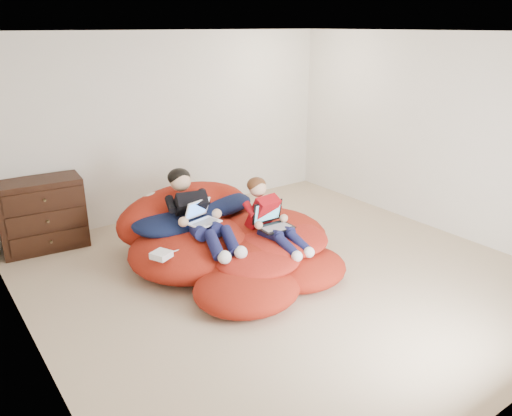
{
  "coord_description": "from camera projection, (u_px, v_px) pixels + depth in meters",
  "views": [
    {
      "loc": [
        -3.07,
        -3.77,
        2.57
      ],
      "look_at": [
        -0.12,
        0.34,
        0.7
      ],
      "focal_mm": 35.0,
      "sensor_mm": 36.0,
      "label": 1
    }
  ],
  "objects": [
    {
      "name": "younger_boy",
      "position": [
        270.0,
        215.0,
        5.43
      ],
      "size": [
        0.32,
        0.98,
        0.68
      ],
      "color": "#AF0F16",
      "rests_on": "beanbag_pile"
    },
    {
      "name": "power_adapter",
      "position": [
        161.0,
        255.0,
        4.94
      ],
      "size": [
        0.23,
        0.23,
        0.06
      ],
      "primitive_type": "cube",
      "rotation": [
        0.0,
        0.0,
        0.44
      ],
      "color": "white",
      "rests_on": "beanbag_pile"
    },
    {
      "name": "laptop_white",
      "position": [
        201.0,
        216.0,
        5.34
      ],
      "size": [
        0.36,
        0.38,
        0.22
      ],
      "color": "white",
      "rests_on": "older_boy"
    },
    {
      "name": "dresser",
      "position": [
        42.0,
        215.0,
        5.96
      ],
      "size": [
        1.0,
        0.59,
        0.86
      ],
      "color": "black",
      "rests_on": "ground"
    },
    {
      "name": "room_shell",
      "position": [
        283.0,
        257.0,
        5.36
      ],
      "size": [
        5.1,
        5.1,
        2.77
      ],
      "color": "tan",
      "rests_on": "ground"
    },
    {
      "name": "laptop_black",
      "position": [
        272.0,
        220.0,
        5.41
      ],
      "size": [
        0.38,
        0.32,
        0.27
      ],
      "color": "black",
      "rests_on": "younger_boy"
    },
    {
      "name": "older_boy",
      "position": [
        196.0,
        210.0,
        5.42
      ],
      "size": [
        0.43,
        1.28,
        0.71
      ],
      "color": "black",
      "rests_on": "beanbag_pile"
    },
    {
      "name": "beanbag_pile",
      "position": [
        230.0,
        242.0,
        5.64
      ],
      "size": [
        2.35,
        2.4,
        0.85
      ],
      "color": "#AE2413",
      "rests_on": "ground"
    },
    {
      "name": "cream_pillow",
      "position": [
        157.0,
        202.0,
        5.8
      ],
      "size": [
        0.4,
        0.25,
        0.25
      ],
      "primitive_type": "ellipsoid",
      "color": "beige",
      "rests_on": "beanbag_pile"
    }
  ]
}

